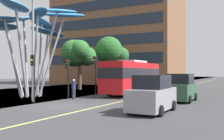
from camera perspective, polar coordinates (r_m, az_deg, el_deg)
ground at (r=18.79m, az=-12.26°, el=-7.63°), size 120.00×240.00×0.10m
red_bus at (r=27.58m, az=4.49°, el=-1.24°), size 2.78×10.42×3.50m
leaf_sculpture at (r=25.81m, az=-16.91°, el=9.48°), size 9.60×9.16×8.31m
traffic_light_kerb_near at (r=20.56m, az=-16.59°, el=0.40°), size 0.28×0.42×3.59m
traffic_light_kerb_far at (r=23.40m, az=-9.54°, el=0.01°), size 0.28×0.42×3.42m
traffic_light_island_mid at (r=26.98m, az=-3.65°, el=0.65°), size 0.28×0.42×3.89m
car_parked_near at (r=15.43m, az=8.69°, el=-5.30°), size 1.95×4.17×2.14m
car_parked_mid at (r=21.54m, az=14.49°, el=-3.86°), size 2.09×3.89×2.18m
street_lamp at (r=21.55m, az=-16.11°, el=7.60°), size 1.50×0.44×8.48m
tree_pavement_near at (r=35.13m, az=-7.34°, el=3.57°), size 4.44×4.01×6.58m
tree_pavement_far at (r=38.38m, az=0.06°, el=3.20°), size 4.49×5.12×7.38m
pedestrian at (r=22.69m, az=-8.24°, el=-4.09°), size 0.34×0.34×1.71m
backdrop_building at (r=52.85m, az=1.29°, el=7.45°), size 23.59×13.29×19.06m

